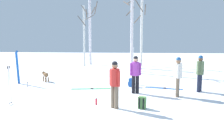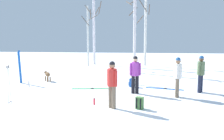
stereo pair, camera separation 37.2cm
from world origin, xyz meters
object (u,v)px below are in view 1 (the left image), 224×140
water_bottle_1 (96,102)px  birch_tree_1 (90,21)px  birch_tree_0 (84,35)px  ski_pair_lying_1 (91,89)px  birch_tree_2 (132,26)px  backpack_1 (131,83)px  person_2 (200,71)px  ski_pair_lying_0 (164,88)px  water_bottle_0 (27,85)px  ski_pair_planted_1 (18,67)px  person_0 (115,82)px  birch_tree_3 (142,20)px  dog (45,75)px  person_3 (178,74)px  person_1 (136,72)px  ski_pair_planted_0 (133,66)px  backpack_0 (142,103)px  ski_poles_0 (9,84)px

water_bottle_1 → birch_tree_1: birch_tree_1 is taller
birch_tree_1 → birch_tree_0: bearing=-101.0°
ski_pair_lying_1 → birch_tree_2: birch_tree_2 is taller
backpack_1 → birch_tree_2: birch_tree_2 is taller
person_2 → ski_pair_lying_0: person_2 is taller
ski_pair_lying_1 → water_bottle_0: size_ratio=7.33×
person_2 → ski_pair_planted_1: 9.49m
person_0 → birch_tree_3: (1.39, 13.38, 3.07)m
dog → water_bottle_0: (-0.40, -1.56, -0.26)m
person_3 → birch_tree_2: size_ratio=0.27×
person_1 → birch_tree_2: (-0.20, 6.58, 2.34)m
birch_tree_3 → birch_tree_0: bearing=-169.9°
backpack_1 → birch_tree_0: 9.87m
person_1 → backpack_1: size_ratio=3.90×
ski_pair_planted_1 → birch_tree_3: 11.96m
ski_pair_planted_1 → birch_tree_3: bearing=52.5°
person_1 → water_bottle_0: person_1 is taller
ski_pair_lying_1 → water_bottle_0: water_bottle_0 is taller
birch_tree_1 → birch_tree_2: birch_tree_1 is taller
ski_pair_planted_0 → backpack_0: bearing=-86.2°
ski_pair_lying_0 → water_bottle_1: (-2.94, -3.20, 0.11)m
water_bottle_0 → ski_pair_lying_1: bearing=-4.0°
person_0 → birch_tree_0: (-3.55, 12.51, 1.74)m
person_3 → backpack_1: 2.89m
person_1 → birch_tree_0: (-4.32, 10.07, 1.74)m
dog → ski_poles_0: ski_poles_0 is taller
person_0 → dog: size_ratio=2.37×
dog → ski_pair_lying_1: bearing=-31.2°
ski_pair_lying_0 → ski_pair_lying_1: 3.63m
ski_pair_lying_0 → birch_tree_2: bearing=106.7°
person_2 → ski_pair_lying_1: 5.26m
ski_pair_lying_1 → water_bottle_0: 3.37m
ski_pair_planted_1 → ski_pair_lying_1: 4.46m
ski_pair_planted_0 → birch_tree_3: size_ratio=0.26×
person_0 → birch_tree_2: bearing=86.4°
backpack_0 → birch_tree_2: size_ratio=0.07×
person_2 → water_bottle_0: person_2 is taller
ski_pair_planted_0 → backpack_0: 4.65m
ski_pair_lying_1 → birch_tree_0: 9.96m
birch_tree_2 → birch_tree_3: 4.50m
person_1 → dog: bearing=153.8°
ski_pair_planted_0 → birch_tree_3: 9.33m
birch_tree_1 → birch_tree_3: size_ratio=0.98×
person_2 → ski_pair_lying_0: 1.93m
person_2 → water_bottle_1: person_2 is taller
water_bottle_1 → person_1: bearing=53.9°
backpack_1 → birch_tree_2: size_ratio=0.07×
ski_pair_lying_1 → backpack_0: 3.95m
birch_tree_3 → person_3: bearing=-84.1°
ski_pair_planted_1 → ski_pair_lying_0: bearing=-4.7°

